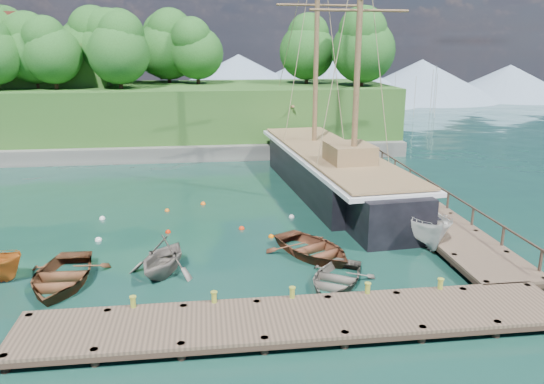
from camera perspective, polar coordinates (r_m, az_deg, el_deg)
The scene contains 24 objects.
ground at distance 25.55m, azimuth -4.18°, elevation -7.53°, with size 160.00×160.00×0.00m, color #103128.
dock_near at distance 19.76m, azimuth 2.86°, elevation -13.56°, with size 20.00×3.20×1.10m.
dock_east at distance 34.34m, azimuth 14.63°, elevation -1.04°, with size 3.20×24.00×1.10m.
bollard_0 at distance 21.14m, azimuth -14.56°, elevation -13.33°, with size 0.26×0.26×0.45m, color olive.
bollard_1 at distance 20.94m, azimuth -6.18°, elevation -13.17°, with size 0.26×0.26×0.45m, color olive.
bollard_2 at distance 21.18m, azimuth 2.17°, elevation -12.73°, with size 0.26×0.26×0.45m, color olive.
bollard_3 at distance 21.82m, azimuth 10.14°, elevation -12.07°, with size 0.26×0.26×0.45m, color olive.
bollard_4 at distance 22.85m, azimuth 17.49°, elevation -11.25°, with size 0.26×0.26×0.45m, color olive.
rowboat_0 at distance 25.01m, azimuth -21.68°, elevation -9.23°, with size 3.56×4.99×1.03m, color #56321C.
rowboat_1 at distance 24.82m, azimuth -11.59°, elevation -8.57°, with size 3.08×3.57×1.88m, color #6C635B.
rowboat_2 at distance 26.28m, azimuth 4.42°, elevation -6.85°, with size 3.44×4.82×1.00m, color #58301D.
rowboat_3 at distance 23.41m, azimuth 6.82°, elevation -9.89°, with size 2.91×4.07×0.84m, color #585149.
cabin_boat_white at distance 29.13m, azimuth 15.76°, elevation -5.10°, with size 2.07×5.49×2.12m, color silver.
schooner at distance 37.37m, azimuth 6.38°, elevation 1.96°, with size 7.19×29.04×21.54m.
mooring_buoy_0 at distance 29.56m, azimuth -18.17°, elevation -4.99°, with size 0.36×0.36×0.36m, color silver.
mooring_buoy_1 at distance 29.79m, azimuth -11.11°, elevation -4.31°, with size 0.30×0.30×0.30m, color red.
mooring_buoy_2 at distance 29.82m, azimuth -3.28°, elevation -4.00°, with size 0.32×0.32×0.32m, color red.
mooring_buoy_3 at distance 31.70m, azimuth 2.13°, elevation -2.76°, with size 0.34×0.34×0.34m, color silver.
mooring_buoy_4 at distance 33.51m, azimuth -11.21°, elevation -2.02°, with size 0.30×0.30×0.30m, color orange.
mooring_buoy_5 at distance 34.49m, azimuth -7.42°, elevation -1.33°, with size 0.33×0.33×0.33m, color #DE590E.
mooring_buoy_6 at distance 32.96m, azimuth -17.78°, elevation -2.80°, with size 0.36×0.36×0.36m, color silver.
mooring_buoy_7 at distance 28.57m, azimuth -0.09°, elevation -4.88°, with size 0.30×0.30×0.30m, color #F96700.
headland at distance 56.22m, azimuth -19.64°, elevation 10.31°, with size 51.00×19.31×12.90m.
distant_ridge at distance 93.76m, azimuth -4.03°, elevation 12.34°, with size 117.00×40.00×10.00m.
Camera 1 is at (-1.13, -23.42, 10.15)m, focal length 35.00 mm.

